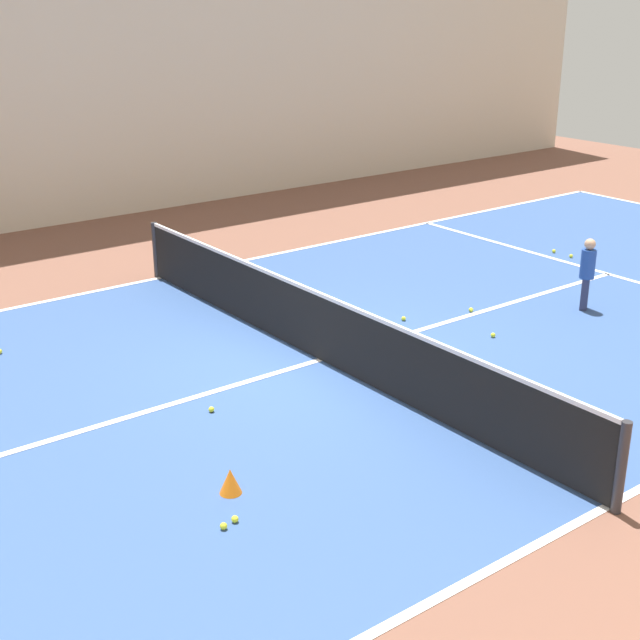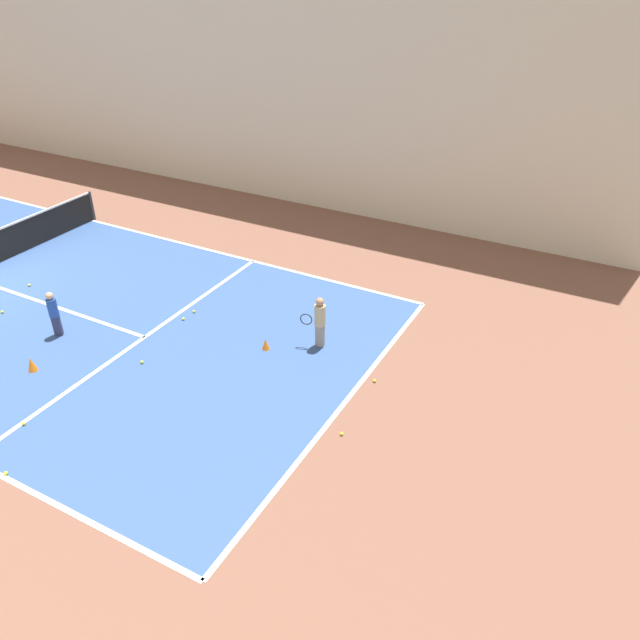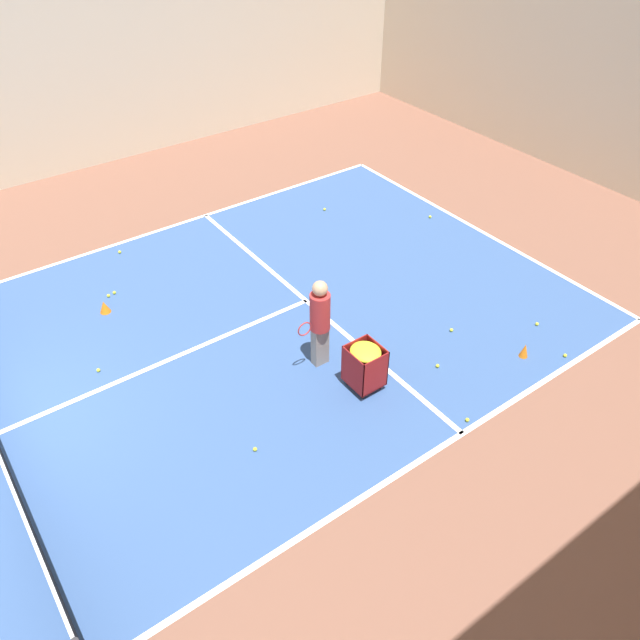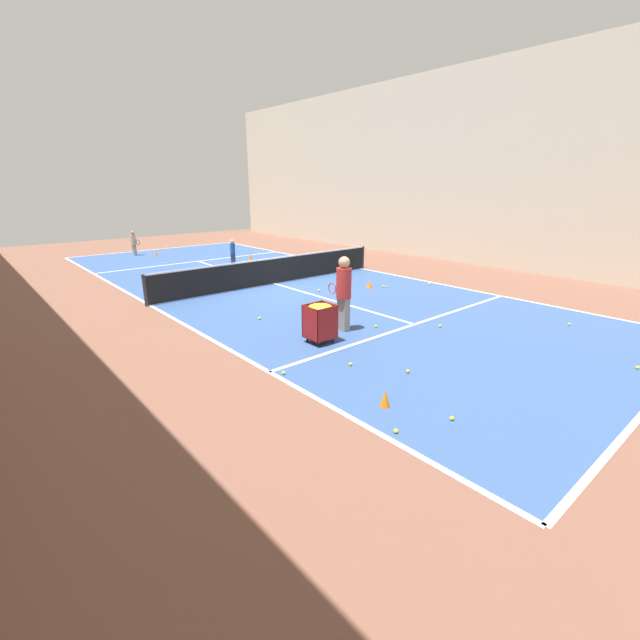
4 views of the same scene
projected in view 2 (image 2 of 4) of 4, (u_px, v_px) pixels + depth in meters
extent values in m
cube|color=white|center=(343.00, 405.00, 12.35)|extent=(9.03, 0.10, 0.00)
cube|color=white|center=(92.00, 220.00, 20.36)|extent=(0.10, 22.87, 0.00)
cube|color=white|center=(145.00, 337.00, 14.43)|extent=(9.03, 0.10, 0.00)
cube|color=beige|center=(170.00, 63.00, 21.66)|extent=(0.15, 32.32, 8.32)
cylinder|color=#2D2D33|center=(92.00, 206.00, 20.19)|extent=(0.10, 0.10, 0.95)
cube|color=gray|center=(320.00, 335.00, 14.00)|extent=(0.16, 0.22, 0.56)
cylinder|color=tan|center=(320.00, 315.00, 13.72)|extent=(0.30, 0.30, 0.50)
sphere|color=#A87A5B|center=(320.00, 302.00, 13.54)|extent=(0.19, 0.19, 0.19)
torus|color=black|center=(306.00, 319.00, 13.81)|extent=(0.09, 0.28, 0.28)
cube|color=#2D3351|center=(57.00, 325.00, 14.40)|extent=(0.19, 0.21, 0.51)
cylinder|color=#234799|center=(52.00, 308.00, 14.15)|extent=(0.31, 0.31, 0.45)
sphere|color=tan|center=(49.00, 296.00, 13.99)|extent=(0.17, 0.17, 0.17)
cone|color=orange|center=(266.00, 344.00, 13.96)|extent=(0.17, 0.17, 0.27)
cone|color=orange|center=(32.00, 364.00, 13.25)|extent=(0.20, 0.20, 0.31)
sphere|color=yellow|center=(6.00, 473.00, 10.73)|extent=(0.07, 0.07, 0.07)
sphere|color=yellow|center=(142.00, 362.00, 13.53)|extent=(0.07, 0.07, 0.07)
sphere|color=yellow|center=(2.00, 312.00, 15.34)|extent=(0.07, 0.07, 0.07)
sphere|color=yellow|center=(24.00, 424.00, 11.82)|extent=(0.07, 0.07, 0.07)
sphere|color=yellow|center=(183.00, 319.00, 15.06)|extent=(0.07, 0.07, 0.07)
sphere|color=yellow|center=(48.00, 300.00, 15.83)|extent=(0.07, 0.07, 0.07)
sphere|color=yellow|center=(375.00, 381.00, 12.97)|extent=(0.07, 0.07, 0.07)
sphere|color=yellow|center=(342.00, 434.00, 11.58)|extent=(0.07, 0.07, 0.07)
sphere|color=yellow|center=(194.00, 311.00, 15.36)|extent=(0.07, 0.07, 0.07)
sphere|color=yellow|center=(29.00, 285.00, 16.52)|extent=(0.07, 0.07, 0.07)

